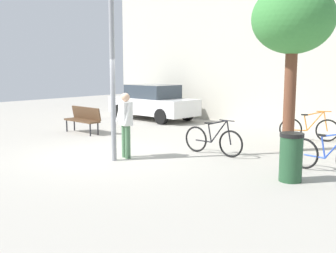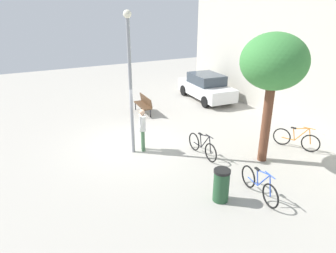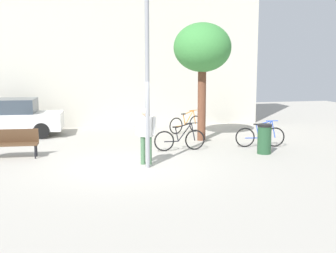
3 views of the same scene
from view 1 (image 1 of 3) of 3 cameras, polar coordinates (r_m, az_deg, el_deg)
The scene contains 11 objects.
ground_plane at distance 10.76m, azimuth -8.30°, elevation -4.11°, with size 36.00×36.00×0.00m, color #A8A399.
building_facade at distance 17.78m, azimuth 13.76°, elevation 15.72°, with size 14.98×2.00×9.31m, color beige.
lamppost at distance 9.97m, azimuth -7.96°, elevation 12.44°, with size 0.28×0.28×5.17m.
person_by_lamppost at distance 10.29m, azimuth -6.02°, elevation 0.83°, with size 0.63×0.43×1.67m.
park_bench at distance 14.55m, azimuth -11.85°, elevation 1.23°, with size 1.63×0.58×0.92m.
plaza_tree at distance 11.61m, azimuth 17.26°, elevation 14.04°, with size 2.21×2.21×4.53m.
bicycle_blue at distance 9.49m, azimuth 21.64°, elevation -3.93°, with size 1.80×0.33×0.97m.
bicycle_black at distance 10.79m, azimuth 6.41°, elevation -1.96°, with size 1.81×0.08×0.97m.
bicycle_orange at distance 13.47m, azimuth 19.32°, elevation -0.32°, with size 1.66×0.81×0.97m.
parked_car_white at distance 17.90m, azimuth -2.17°, elevation 3.45°, with size 4.32×2.08×1.55m.
trash_bin at distance 8.57m, azimuth 17.00°, elevation -4.15°, with size 0.48×0.48×1.00m.
Camera 1 is at (7.83, -7.00, 2.31)m, focal length 43.10 mm.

